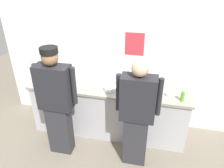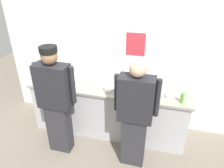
% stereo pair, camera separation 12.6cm
% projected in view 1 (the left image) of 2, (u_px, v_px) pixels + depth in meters
% --- Properties ---
extents(ground_plane, '(9.00, 9.00, 0.00)m').
position_uv_depth(ground_plane, '(104.00, 142.00, 3.59)').
color(ground_plane, slate).
extents(wall_back, '(4.14, 0.11, 2.67)m').
position_uv_depth(wall_back, '(114.00, 53.00, 3.64)').
color(wall_back, white).
rests_on(wall_back, ground).
extents(prep_counter, '(2.64, 0.64, 0.90)m').
position_uv_depth(prep_counter, '(109.00, 109.00, 3.67)').
color(prep_counter, '#B2B2B7').
rests_on(prep_counter, ground).
extents(chef_near_left, '(0.62, 0.24, 1.73)m').
position_uv_depth(chef_near_left, '(56.00, 101.00, 3.02)').
color(chef_near_left, '#2D2D33').
rests_on(chef_near_left, ground).
extents(chef_center, '(0.61, 0.24, 1.65)m').
position_uv_depth(chef_center, '(137.00, 113.00, 2.85)').
color(chef_center, '#2D2D33').
rests_on(chef_center, ground).
extents(plate_stack_front, '(0.21, 0.21, 0.07)m').
position_uv_depth(plate_stack_front, '(111.00, 88.00, 3.34)').
color(plate_stack_front, white).
rests_on(plate_stack_front, prep_counter).
extents(mixing_bowl_steel, '(0.33, 0.33, 0.12)m').
position_uv_depth(mixing_bowl_steel, '(72.00, 81.00, 3.53)').
color(mixing_bowl_steel, '#B7BABF').
rests_on(mixing_bowl_steel, prep_counter).
extents(sheet_tray, '(0.45, 0.39, 0.02)m').
position_uv_depth(sheet_tray, '(146.00, 91.00, 3.31)').
color(sheet_tray, '#B7BABF').
rests_on(sheet_tray, prep_counter).
extents(squeeze_bottle_primary, '(0.05, 0.05, 0.18)m').
position_uv_depth(squeeze_bottle_primary, '(183.00, 96.00, 3.04)').
color(squeeze_bottle_primary, '#56A333').
rests_on(squeeze_bottle_primary, prep_counter).
extents(ramekin_red_sauce, '(0.09, 0.09, 0.04)m').
position_uv_depth(ramekin_red_sauce, '(60.00, 79.00, 3.68)').
color(ramekin_red_sauce, white).
rests_on(ramekin_red_sauce, prep_counter).
extents(ramekin_orange_sauce, '(0.10, 0.10, 0.04)m').
position_uv_depth(ramekin_orange_sauce, '(49.00, 80.00, 3.61)').
color(ramekin_orange_sauce, white).
rests_on(ramekin_orange_sauce, prep_counter).
extents(ramekin_yellow_sauce, '(0.09, 0.09, 0.05)m').
position_uv_depth(ramekin_yellow_sauce, '(169.00, 94.00, 3.19)').
color(ramekin_yellow_sauce, white).
rests_on(ramekin_yellow_sauce, prep_counter).
extents(deli_cup, '(0.09, 0.09, 0.10)m').
position_uv_depth(deli_cup, '(123.00, 87.00, 3.36)').
color(deli_cup, white).
rests_on(deli_cup, prep_counter).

